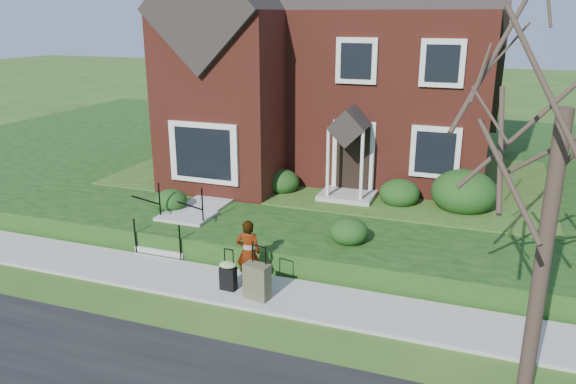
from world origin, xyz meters
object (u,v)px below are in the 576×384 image
at_px(suitcase_olive, 257,281).
at_px(tree_verge, 571,75).
at_px(front_steps, 178,227).
at_px(woman, 248,252).
at_px(suitcase_black, 228,274).

relative_size(suitcase_olive, tree_verge, 0.16).
bearing_deg(front_steps, tree_verge, -23.49).
relative_size(front_steps, tree_verge, 0.28).
distance_m(woman, tree_verge, 7.41).
distance_m(front_steps, suitcase_olive, 3.89).
bearing_deg(tree_verge, front_steps, 156.51).
bearing_deg(suitcase_black, front_steps, 143.70).
distance_m(woman, suitcase_olive, 0.84).
distance_m(front_steps, tree_verge, 10.31).
bearing_deg(woman, suitcase_olive, 116.71).
xyz_separation_m(front_steps, suitcase_olive, (3.22, -2.19, 0.00)).
relative_size(suitcase_black, tree_verge, 0.13).
xyz_separation_m(woman, suitcase_black, (-0.29, -0.45, -0.38)).
xyz_separation_m(front_steps, suitcase_black, (2.46, -2.04, -0.03)).
height_order(front_steps, woman, woman).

